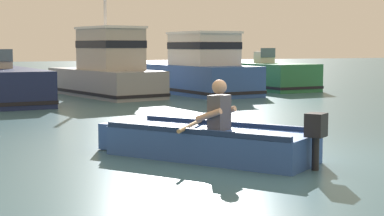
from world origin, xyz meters
TOP-DOWN VIEW (x-y plane):
  - ground_plane at (0.00, 0.00)m, footprint 120.00×120.00m
  - rowboat_with_person at (-1.30, 0.58)m, footprint 2.61×3.39m
  - moored_boat_grey at (0.77, 12.29)m, footprint 2.78×5.55m
  - moored_boat_blue at (4.04, 11.95)m, footprint 2.61×5.58m
  - moored_boat_green at (7.35, 13.40)m, footprint 2.20×5.80m

SIDE VIEW (x-z plane):
  - ground_plane at x=0.00m, z-range 0.00..0.00m
  - rowboat_with_person at x=-1.30m, z-range -0.34..0.85m
  - moored_boat_green at x=7.35m, z-range -0.31..1.29m
  - moored_boat_blue at x=4.04m, z-range -0.28..1.90m
  - moored_boat_grey at x=0.77m, z-range -1.04..2.74m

